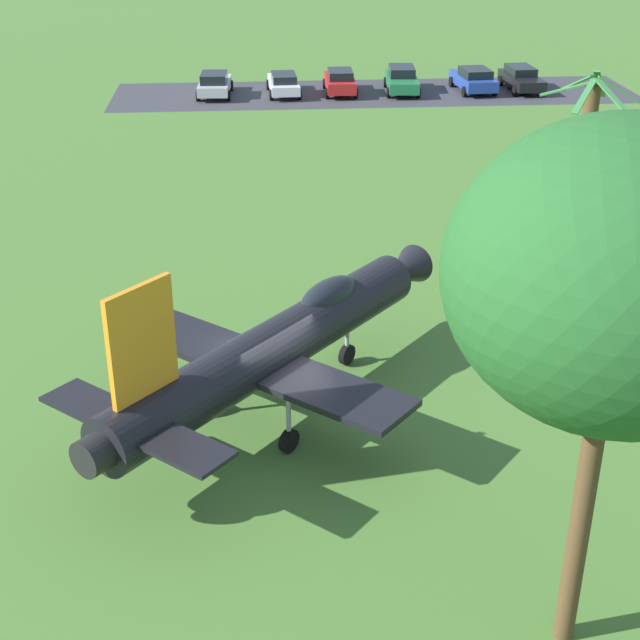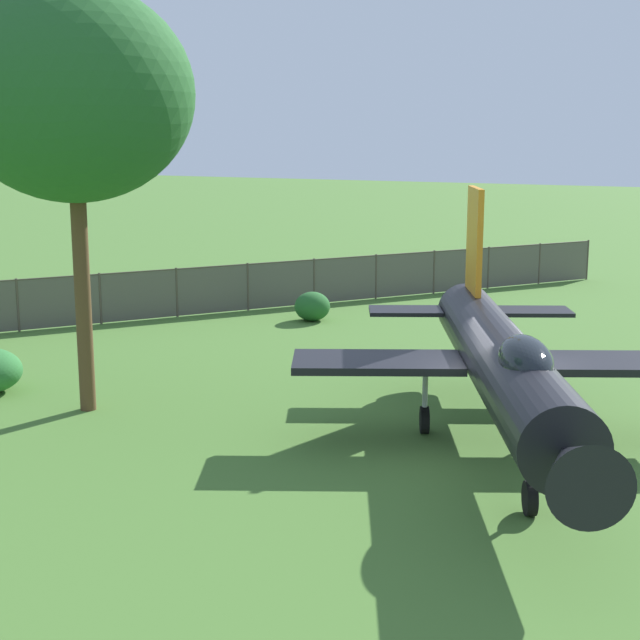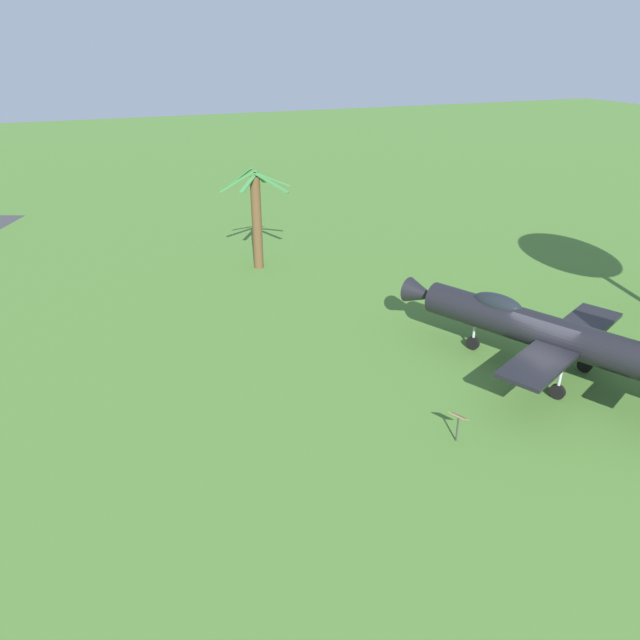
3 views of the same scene
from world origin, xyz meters
name	(u,v)px [view 2 (image 2 of 3)]	position (x,y,z in m)	size (l,w,h in m)	color
ground_plane	(497,450)	(0.00, 0.00, 0.00)	(200.00, 200.00, 0.00)	#47722D
display_jet	(504,362)	(0.15, -0.31, 1.95)	(8.42, 12.25, 5.12)	black
shade_tree	(73,94)	(-9.45, -1.45, 7.23)	(5.41, 5.38, 9.66)	brown
perimeter_fence	(213,288)	(-13.30, 9.94, 0.93)	(21.02, 28.39, 1.76)	#4C4238
shrub_by_tree	(312,306)	(-9.53, 10.37, 0.51)	(1.22, 1.26, 1.01)	#235B26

